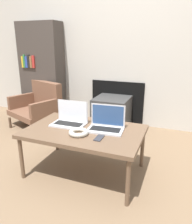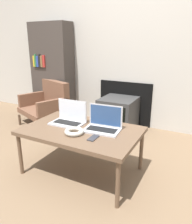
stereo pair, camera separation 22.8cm
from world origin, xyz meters
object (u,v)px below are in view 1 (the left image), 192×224
phone (99,138)px  tv (112,113)px  laptop_left (70,119)px  armchair (39,104)px  laptop_right (106,124)px  headphones (79,132)px

phone → tv: tv is taller
laptop_left → armchair: (-1.01, 0.87, -0.18)m
phone → laptop_left: bearing=151.0°
laptop_left → tv: laptop_left is taller
laptop_left → phone: size_ratio=2.70×
laptop_left → armchair: bearing=137.8°
laptop_left → tv: 1.15m
laptop_right → armchair: bearing=142.6°
laptop_left → headphones: 0.28m
laptop_right → headphones: bearing=-137.8°
armchair → headphones: bearing=-20.9°
laptop_right → phone: bearing=-92.3°
headphones → armchair: (-1.20, 1.08, -0.15)m
phone → armchair: armchair is taller
phone → armchair: 1.78m
laptop_left → tv: (0.09, 1.11, -0.27)m
headphones → tv: size_ratio=0.34×
headphones → laptop_left: bearing=133.1°
laptop_right → phone: (0.01, -0.22, -0.05)m
laptop_right → headphones: laptop_right is taller
tv → laptop_right: bearing=-75.2°
headphones → tv: 1.34m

